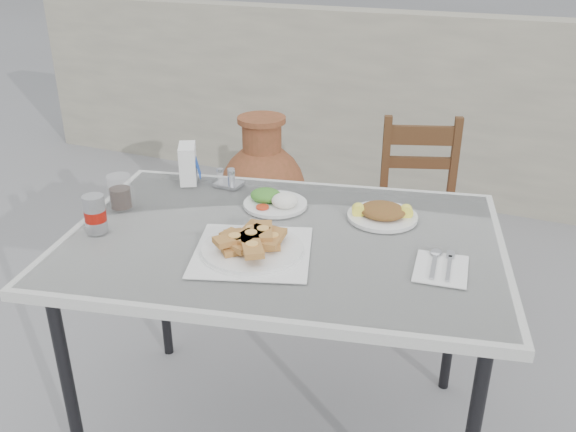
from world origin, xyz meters
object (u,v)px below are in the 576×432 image
at_px(condiment_caddy, 228,180).
at_px(cafe_table, 283,251).
at_px(salad_rice_plate, 275,200).
at_px(terracotta_urn, 263,198).
at_px(napkin_holder, 188,164).
at_px(soda_can, 95,214).
at_px(salad_chopped_plate, 382,213).
at_px(chair, 419,209).
at_px(pide_plate, 252,243).
at_px(cola_glass, 120,194).

bearing_deg(condiment_caddy, cafe_table, -39.32).
distance_m(salad_rice_plate, terracotta_urn, 1.15).
bearing_deg(napkin_holder, soda_can, -124.13).
height_order(salad_chopped_plate, chair, chair).
xyz_separation_m(napkin_holder, terracotta_urn, (-0.12, 0.86, -0.50)).
bearing_deg(napkin_holder, pide_plate, -70.07).
relative_size(salad_chopped_plate, chair, 0.26).
xyz_separation_m(pide_plate, cola_glass, (-0.55, 0.11, 0.02)).
relative_size(salad_chopped_plate, terracotta_urn, 0.28).
bearing_deg(cola_glass, cafe_table, 3.05).
distance_m(salad_rice_plate, cola_glass, 0.52).
xyz_separation_m(soda_can, napkin_holder, (0.04, 0.47, 0.01)).
bearing_deg(cafe_table, pide_plate, -104.33).
height_order(cafe_table, terracotta_urn, terracotta_urn).
xyz_separation_m(cafe_table, napkin_holder, (-0.50, 0.26, 0.13)).
height_order(soda_can, cola_glass, soda_can).
xyz_separation_m(salad_chopped_plate, chair, (-0.05, 0.92, -0.38)).
bearing_deg(napkin_holder, terracotta_urn, 68.34).
bearing_deg(napkin_holder, cafe_table, -56.79).
distance_m(soda_can, chair, 1.61).
bearing_deg(cola_glass, napkin_holder, 73.45).
height_order(salad_chopped_plate, terracotta_urn, salad_chopped_plate).
relative_size(napkin_holder, condiment_caddy, 1.45).
bearing_deg(terracotta_urn, cafe_table, -61.27).
relative_size(cafe_table, salad_rice_plate, 6.89).
xyz_separation_m(cafe_table, pide_plate, (-0.04, -0.14, 0.09)).
xyz_separation_m(salad_rice_plate, soda_can, (-0.42, -0.40, 0.04)).
xyz_separation_m(pide_plate, chair, (0.24, 1.30, -0.39)).
xyz_separation_m(pide_plate, condiment_caddy, (-0.31, 0.42, -0.01)).
distance_m(pide_plate, salad_rice_plate, 0.33).
relative_size(salad_rice_plate, condiment_caddy, 2.24).
distance_m(salad_chopped_plate, condiment_caddy, 0.59).
xyz_separation_m(soda_can, cola_glass, (-0.05, 0.18, -0.01)).
bearing_deg(cola_glass, pide_plate, -11.17).
bearing_deg(salad_rice_plate, condiment_caddy, 157.50).
relative_size(cafe_table, pide_plate, 3.53).
bearing_deg(chair, soda_can, -137.84).
height_order(pide_plate, cola_glass, cola_glass).
height_order(salad_chopped_plate, cola_glass, cola_glass).
distance_m(pide_plate, terracotta_urn, 1.46).
distance_m(cafe_table, soda_can, 0.59).
distance_m(salad_rice_plate, napkin_holder, 0.40).
height_order(salad_rice_plate, napkin_holder, napkin_holder).
distance_m(cafe_table, terracotta_urn, 1.33).
relative_size(cola_glass, terracotta_urn, 0.14).
height_order(salad_chopped_plate, soda_can, soda_can).
distance_m(soda_can, condiment_caddy, 0.53).
bearing_deg(soda_can, salad_rice_plate, 43.17).
bearing_deg(salad_chopped_plate, condiment_caddy, 175.55).
xyz_separation_m(napkin_holder, condiment_caddy, (0.16, 0.02, -0.05)).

